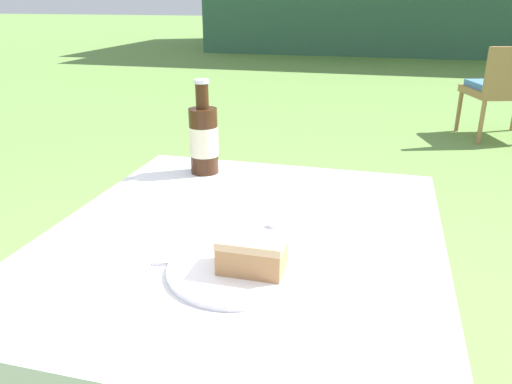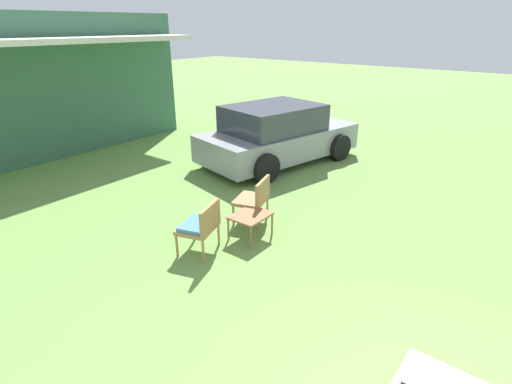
# 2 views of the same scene
# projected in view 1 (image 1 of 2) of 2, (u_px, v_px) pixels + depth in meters

# --- Properties ---
(wicker_chair_cushioned) EXTENTS (0.69, 0.63, 0.77)m
(wicker_chair_cushioned) POSITION_uv_depth(u_px,v_px,m) (508.00, 86.00, 4.10)
(wicker_chair_cushioned) COLOR #9E7547
(wicker_chair_cushioned) RESTS_ON ground_plane
(patio_table) EXTENTS (0.77, 0.88, 0.70)m
(patio_table) POSITION_uv_depth(u_px,v_px,m) (244.00, 262.00, 1.02)
(patio_table) COLOR silver
(patio_table) RESTS_ON ground_plane
(cake_on_plate) EXTENTS (0.23, 0.23, 0.07)m
(cake_on_plate) POSITION_uv_depth(u_px,v_px,m) (243.00, 262.00, 0.84)
(cake_on_plate) COLOR white
(cake_on_plate) RESTS_ON patio_table
(cola_bottle_near) EXTENTS (0.08, 0.08, 0.25)m
(cola_bottle_near) POSITION_uv_depth(u_px,v_px,m) (204.00, 138.00, 1.30)
(cola_bottle_near) COLOR #381E0F
(cola_bottle_near) RESTS_ON patio_table
(fork) EXTENTS (0.19, 0.06, 0.01)m
(fork) POSITION_uv_depth(u_px,v_px,m) (209.00, 262.00, 0.88)
(fork) COLOR silver
(fork) RESTS_ON patio_table
(loose_bottle_cap) EXTENTS (0.03, 0.03, 0.01)m
(loose_bottle_cap) POSITION_uv_depth(u_px,v_px,m) (274.00, 225.00, 1.02)
(loose_bottle_cap) COLOR silver
(loose_bottle_cap) RESTS_ON patio_table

